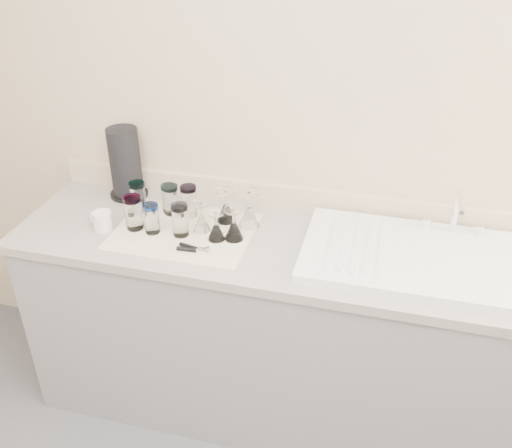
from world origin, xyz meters
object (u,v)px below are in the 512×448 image
(goblet_front_right, at_px, (234,229))
(goblet_front_left, at_px, (216,230))
(tumbler_lavender, at_px, (180,220))
(tumbler_cyan, at_px, (169,198))
(tumbler_purple, at_px, (189,201))
(tumbler_magenta, at_px, (134,212))
(sink_unit, at_px, (414,256))
(tumbler_extra, at_px, (171,199))
(goblet_back_right, at_px, (249,214))
(paper_towel_roll, at_px, (125,164))
(white_mug, at_px, (102,221))
(goblet_extra, at_px, (202,221))
(goblet_back_left, at_px, (226,211))
(tumbler_teal, at_px, (138,197))
(tumbler_blue, at_px, (152,218))
(can_opener, at_px, (194,249))

(goblet_front_right, bearing_deg, goblet_front_left, -163.47)
(tumbler_lavender, height_order, goblet_front_right, same)
(tumbler_cyan, bearing_deg, tumbler_purple, -8.56)
(tumbler_cyan, xyz_separation_m, tumbler_magenta, (-0.08, -0.17, 0.01))
(sink_unit, relative_size, tumbler_extra, 6.36)
(sink_unit, xyz_separation_m, tumbler_purple, (-0.92, 0.09, 0.06))
(goblet_front_right, bearing_deg, tumbler_magenta, -176.61)
(tumbler_lavender, bearing_deg, goblet_back_right, 29.76)
(tumbler_lavender, bearing_deg, paper_towel_roll, 142.86)
(tumbler_purple, relative_size, goblet_front_right, 1.01)
(tumbler_cyan, bearing_deg, goblet_front_left, -31.69)
(tumbler_purple, height_order, goblet_front_right, tumbler_purple)
(sink_unit, xyz_separation_m, white_mug, (-1.23, -0.09, 0.02))
(white_mug, bearing_deg, goblet_extra, 11.63)
(tumbler_lavender, relative_size, paper_towel_roll, 0.42)
(white_mug, bearing_deg, goblet_front_left, 4.03)
(white_mug, bearing_deg, tumbler_purple, 30.44)
(tumbler_lavender, distance_m, tumbler_extra, 0.18)
(tumbler_lavender, relative_size, goblet_front_left, 1.10)
(sink_unit, relative_size, goblet_back_left, 5.88)
(tumbler_cyan, distance_m, white_mug, 0.29)
(tumbler_teal, distance_m, paper_towel_roll, 0.19)
(tumbler_magenta, height_order, goblet_extra, tumbler_magenta)
(sink_unit, distance_m, goblet_front_left, 0.76)
(tumbler_teal, bearing_deg, tumbler_blue, -49.33)
(goblet_extra, xyz_separation_m, white_mug, (-0.40, -0.08, -0.01))
(tumbler_magenta, bearing_deg, white_mug, -167.56)
(goblet_extra, distance_m, can_opener, 0.16)
(tumbler_cyan, distance_m, tumbler_blue, 0.18)
(tumbler_lavender, distance_m, white_mug, 0.33)
(tumbler_extra, bearing_deg, tumbler_blue, -96.18)
(tumbler_teal, bearing_deg, can_opener, -35.11)
(tumbler_cyan, relative_size, goblet_back_right, 0.79)
(tumbler_lavender, height_order, tumbler_extra, tumbler_lavender)
(goblet_front_right, xyz_separation_m, can_opener, (-0.12, -0.12, -0.04))
(goblet_back_left, height_order, can_opener, goblet_back_left)
(tumbler_blue, xyz_separation_m, goblet_front_right, (0.33, 0.03, -0.02))
(tumbler_lavender, bearing_deg, tumbler_magenta, 179.82)
(tumbler_blue, relative_size, tumbler_lavender, 0.93)
(goblet_front_left, bearing_deg, goblet_back_left, 91.86)
(white_mug, bearing_deg, tumbler_extra, 38.10)
(tumbler_cyan, height_order, goblet_back_left, goblet_back_left)
(tumbler_teal, height_order, goblet_front_left, tumbler_teal)
(goblet_extra, bearing_deg, goblet_front_left, -32.10)
(tumbler_blue, relative_size, goblet_back_left, 0.89)
(tumbler_purple, distance_m, goblet_front_left, 0.22)
(tumbler_purple, height_order, goblet_back_right, goblet_back_right)
(goblet_back_left, bearing_deg, tumbler_magenta, -156.38)
(tumbler_cyan, distance_m, goblet_back_right, 0.36)
(tumbler_teal, height_order, goblet_back_left, goblet_back_left)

